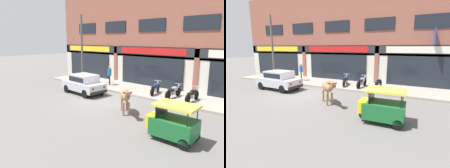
{
  "view_description": "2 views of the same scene",
  "coord_description": "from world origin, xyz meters",
  "views": [
    {
      "loc": [
        9.87,
        -9.78,
        3.99
      ],
      "look_at": [
        -0.1,
        1.0,
        0.98
      ],
      "focal_mm": 35.0,
      "sensor_mm": 36.0,
      "label": 1
    },
    {
      "loc": [
        7.52,
        -9.44,
        3.27
      ],
      "look_at": [
        2.37,
        1.0,
        0.79
      ],
      "focal_mm": 28.0,
      "sensor_mm": 36.0,
      "label": 2
    }
  ],
  "objects": [
    {
      "name": "shop_building",
      "position": [
        0.0,
        5.84,
        4.03
      ],
      "size": [
        23.0,
        1.4,
        8.51
      ],
      "color": "#8E5142",
      "rests_on": "ground"
    },
    {
      "name": "auto_rickshaw",
      "position": [
        6.06,
        -2.1,
        0.66
      ],
      "size": [
        2.01,
        1.22,
        1.52
      ],
      "color": "black",
      "rests_on": "ground"
    },
    {
      "name": "utility_pole",
      "position": [
        -5.04,
        2.5,
        3.11
      ],
      "size": [
        0.18,
        0.18,
        5.88
      ],
      "primitive_type": "cylinder",
      "color": "#595651",
      "rests_on": "sidewalk"
    },
    {
      "name": "pedestrian",
      "position": [
        -2.69,
        3.5,
        1.16
      ],
      "size": [
        0.33,
        0.42,
        1.6
      ],
      "color": "#2D2D33",
      "rests_on": "sidewalk"
    },
    {
      "name": "ground_plane",
      "position": [
        0.0,
        0.0,
        0.0
      ],
      "size": [
        90.0,
        90.0,
        0.0
      ],
      "primitive_type": "plane",
      "color": "#605E5B"
    },
    {
      "name": "car_0",
      "position": [
        -2.48,
        0.47,
        0.81
      ],
      "size": [
        3.68,
        1.79,
        1.46
      ],
      "color": "black",
      "rests_on": "ground"
    },
    {
      "name": "motorcycle_1",
      "position": [
        3.27,
        3.39,
        0.56
      ],
      "size": [
        0.52,
        1.81,
        0.88
      ],
      "color": "black",
      "rests_on": "sidewalk"
    },
    {
      "name": "motorcycle_2",
      "position": [
        4.58,
        3.35,
        0.56
      ],
      "size": [
        0.52,
        1.81,
        0.88
      ],
      "color": "black",
      "rests_on": "sidewalk"
    },
    {
      "name": "cow",
      "position": [
        2.65,
        -0.89,
        1.01
      ],
      "size": [
        1.68,
        1.67,
        1.61
      ],
      "color": "#936B47",
      "rests_on": "ground"
    },
    {
      "name": "motorcycle_0",
      "position": [
        1.84,
        3.43,
        0.56
      ],
      "size": [
        0.66,
        1.78,
        0.88
      ],
      "color": "black",
      "rests_on": "sidewalk"
    },
    {
      "name": "sidewalk",
      "position": [
        0.0,
        3.89,
        0.09
      ],
      "size": [
        19.0,
        3.38,
        0.17
      ],
      "primitive_type": "cube",
      "color": "gray",
      "rests_on": "ground"
    }
  ]
}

